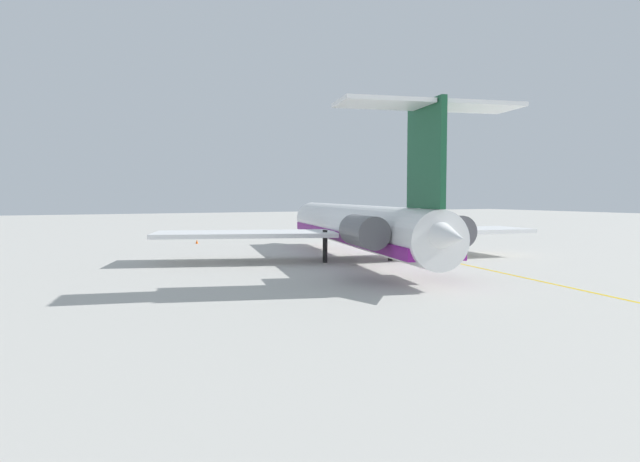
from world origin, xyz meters
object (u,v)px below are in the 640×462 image
safety_cone_nose (442,238)px  safety_cone_wingtip (197,242)px  main_jetliner (358,226)px  safety_cone_tail (398,239)px  ground_crew_near_nose (391,232)px

safety_cone_nose → safety_cone_wingtip: (9.61, 35.51, 0.00)m
main_jetliner → safety_cone_wingtip: main_jetliner is taller
safety_cone_wingtip → safety_cone_tail: same height
main_jetliner → safety_cone_nose: main_jetliner is taller
safety_cone_nose → safety_cone_tail: bearing=83.4°
ground_crew_near_nose → safety_cone_wingtip: ground_crew_near_nose is taller
main_jetliner → ground_crew_near_nose: 28.80m
ground_crew_near_nose → safety_cone_nose: bearing=10.2°
safety_cone_tail → safety_cone_nose: bearing=-96.6°
safety_cone_nose → ground_crew_near_nose: bearing=67.4°
main_jetliner → ground_crew_near_nose: bearing=-27.4°
ground_crew_near_nose → safety_cone_wingtip: bearing=-160.4°
main_jetliner → safety_cone_nose: (18.76, -25.97, -3.40)m
safety_cone_nose → safety_cone_tail: (0.86, 7.48, 0.00)m
safety_cone_nose → safety_cone_wingtip: size_ratio=1.00×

